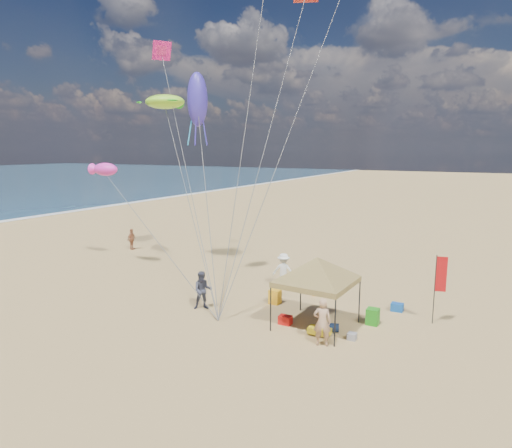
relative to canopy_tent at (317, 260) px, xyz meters
The scene contains 19 objects.
ground 4.94m from the canopy_tent, 149.11° to the right, with size 280.00×280.00×0.00m, color tan.
canopy_tent is the anchor object (origin of this frame).
feather_flag 5.34m from the canopy_tent, 32.25° to the left, with size 0.46×0.14×3.04m.
cooler_red 3.02m from the canopy_tent, 162.85° to the right, with size 0.54×0.38×0.38m, color red.
cooler_blue 5.20m from the canopy_tent, 53.29° to the left, with size 0.54×0.38×0.38m, color #144FA7.
bag_navy 2.84m from the canopy_tent, 13.40° to the right, with size 0.36×0.36×0.60m, color #0D1B3B.
bag_orange 4.99m from the canopy_tent, 110.29° to the left, with size 0.36×0.36×0.60m, color #FF990E.
chair_green 3.57m from the canopy_tent, 34.62° to the left, with size 0.50×0.50×0.70m, color #218918.
chair_yellow 4.17m from the canopy_tent, 148.18° to the left, with size 0.50×0.50×0.70m, color #F7AD1B.
crate_grey 3.32m from the canopy_tent, 17.46° to the right, with size 0.34×0.30×0.28m, color gray.
beach_cart 2.87m from the canopy_tent, 59.25° to the right, with size 0.90×0.50×0.24m, color gold.
person_near_a 2.69m from the canopy_tent, 61.34° to the right, with size 0.68×0.45×1.87m, color tan.
person_near_b 5.81m from the canopy_tent, behind, with size 0.89×0.69×1.82m, color #383C4D.
person_near_c 5.96m from the canopy_tent, 129.49° to the left, with size 1.21×0.69×1.87m, color white.
person_far_a 18.95m from the canopy_tent, 157.79° to the left, with size 0.93×0.39×1.58m, color #A86540.
turtle_kite 15.19m from the canopy_tent, 156.90° to the left, with size 2.60×2.08×0.87m, color #94ED2B.
fish_kite 15.69m from the canopy_tent, 169.38° to the left, with size 1.83×0.91×0.81m, color #EC30BC.
squid_kite 11.58m from the canopy_tent, 157.90° to the left, with size 1.11×1.11×2.90m, color #392DAB.
stunt_kite_pink 19.32m from the canopy_tent, 152.53° to the left, with size 1.24×0.04×1.24m, color #F31B8A.
Camera 1 is at (9.87, -14.88, 7.47)m, focal length 31.30 mm.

